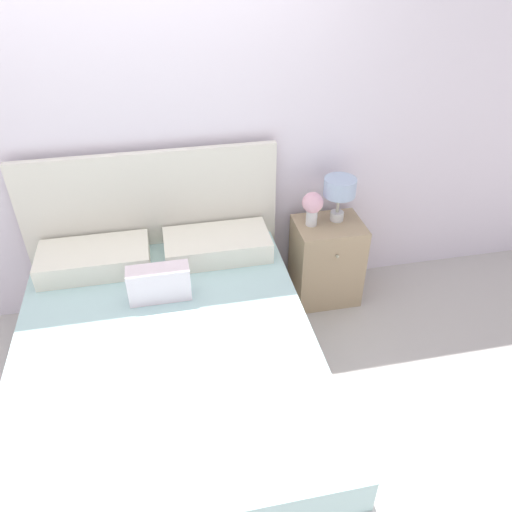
% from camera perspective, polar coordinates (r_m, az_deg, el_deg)
% --- Properties ---
extents(ground_plane, '(12.00, 12.00, 0.00)m').
position_cam_1_polar(ground_plane, '(3.78, -10.41, -4.73)').
color(ground_plane, '#BCB7B2').
extents(wall_back, '(8.00, 0.06, 2.60)m').
position_cam_1_polar(wall_back, '(3.19, -12.98, 14.36)').
color(wall_back, white).
rests_on(wall_back, ground_plane).
extents(bed, '(1.64, 1.98, 1.17)m').
position_cam_1_polar(bed, '(2.91, -10.02, -11.63)').
color(bed, white).
rests_on(bed, ground_plane).
extents(nightstand, '(0.46, 0.38, 0.62)m').
position_cam_1_polar(nightstand, '(3.59, 8.01, -0.58)').
color(nightstand, tan).
rests_on(nightstand, ground_plane).
extents(table_lamp, '(0.21, 0.21, 0.31)m').
position_cam_1_polar(table_lamp, '(3.37, 9.53, 7.48)').
color(table_lamp, white).
rests_on(table_lamp, nightstand).
extents(flower_vase, '(0.14, 0.14, 0.24)m').
position_cam_1_polar(flower_vase, '(3.33, 6.51, 5.75)').
color(flower_vase, white).
rests_on(flower_vase, nightstand).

